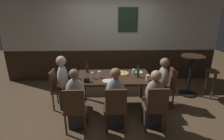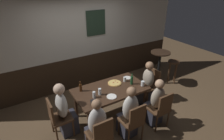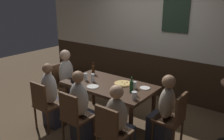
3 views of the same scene
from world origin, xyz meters
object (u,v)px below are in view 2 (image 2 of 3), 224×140
Objects in this scene: chair_head_east at (151,84)px; condiment_caddy at (94,102)px; plate_white_small at (127,78)px; pizza at (115,83)px; chair_head_west at (57,117)px; bar_stool at (173,66)px; side_bar_table at (159,66)px; chair_mid_near at (134,120)px; beer_bottle_green at (132,80)px; person_head_west at (65,113)px; dining_table at (111,92)px; chair_left_near at (101,135)px; tumbler_short at (143,84)px; plate_white_large at (112,97)px; person_head_east at (146,86)px; person_left_near at (97,130)px; highball_clear at (100,92)px; beer_bottle_brown at (81,87)px; person_mid_near at (129,116)px; person_right_near at (155,105)px; chair_right_near at (161,108)px; tumbler_water at (94,95)px; beer_glass_half at (125,79)px.

condiment_caddy is (-1.77, -0.30, 0.29)m from chair_head_east.
pizza is at bearing -171.58° from plate_white_small.
bar_stool is (3.66, 0.37, 0.07)m from chair_head_west.
side_bar_table is (2.54, 0.82, -0.17)m from condiment_caddy.
beer_bottle_green is at bearing 56.43° from chair_mid_near.
person_head_west is (-2.28, 0.00, 0.02)m from chair_head_east.
dining_table is 1.83× the size of chair_left_near.
tumbler_short is 0.11× the size of side_bar_table.
chair_head_west reaches higher than plate_white_large.
plate_white_small is at bearing 161.27° from chair_head_east.
person_head_east reaches higher than chair_mid_near.
person_left_near is at bearing 167.15° from chair_mid_near.
person_left_near reaches higher than chair_mid_near.
highball_clear is 0.45m from beer_bottle_brown.
beer_bottle_brown is at bearing 84.27° from chair_left_near.
chair_mid_near reaches higher than plate_white_small.
plate_white_large is (0.17, -0.20, -0.06)m from highball_clear.
side_bar_table is at bearing 24.31° from person_left_near.
chair_left_near is 1.50m from beer_bottle_green.
plate_white_large is (-1.36, -0.28, 0.25)m from chair_head_east.
tumbler_short is at bearing 23.04° from chair_left_near.
chair_mid_near is 0.16m from person_mid_near.
person_right_near reaches higher than beer_bottle_brown.
chair_right_near is 1.11m from plate_white_small.
highball_clear reaches higher than bar_stool.
chair_left_near is 5.97× the size of highball_clear.
dining_table is 0.64m from condiment_caddy.
chair_head_west is at bearing 180.00° from person_head_east.
chair_right_near reaches higher than bar_stool.
plate_white_small is (-0.45, 0.21, 0.26)m from person_head_east.
plate_white_large is at bearing -14.29° from chair_head_west.
beer_bottle_green reaches higher than chair_right_near.
tumbler_short is 1.39m from beer_bottle_brown.
chair_mid_near is 6.56× the size of tumbler_water.
chair_right_near is 1.05m from beer_glass_half.
chair_right_near reaches higher than pizza.
chair_head_east is 0.93m from side_bar_table.
tumbler_short is (0.69, 0.60, 0.29)m from chair_mid_near.
plate_white_small is at bearing 16.65° from tumbler_water.
person_head_west is at bearing 140.89° from chair_mid_near.
tumbler_short is 1.87m from bar_stool.
beer_glass_half is at bearing 107.11° from person_right_near.
person_right_near is at bearing 12.96° from chair_mid_near.
dining_table is at bearing 135.38° from person_right_near.
chair_head_east is 1.41m from plate_white_large.
tumbler_water is (-0.45, 0.59, 0.30)m from person_mid_near.
pizza is at bearing -168.40° from side_bar_table.
person_head_west is at bearing 163.36° from plate_white_large.
person_mid_near is 1.01× the size of person_left_near.
beer_bottle_brown is 0.23× the size of side_bar_table.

